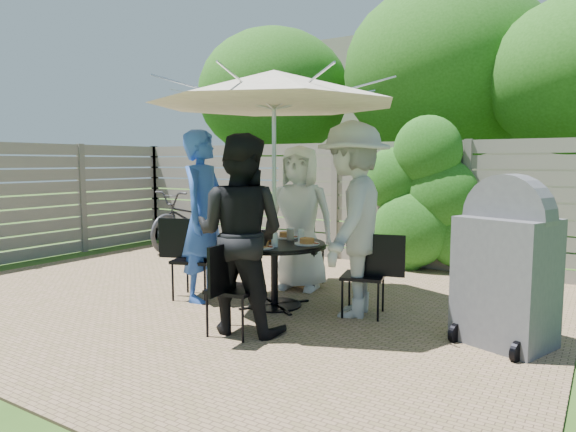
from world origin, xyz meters
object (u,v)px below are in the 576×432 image
Objects in this scene: chair_front at (234,308)px; plate_front at (261,245)px; glass_front at (275,240)px; syrup_jug at (271,234)px; chair_back at (303,264)px; glass_back at (274,232)px; chair_left at (195,275)px; coffee_cup at (290,235)px; person_front at (240,234)px; person_back at (300,218)px; plate_back at (286,236)px; umbrella at (274,88)px; person_right at (352,220)px; patio_table at (274,262)px; person_left at (204,216)px; glass_right at (301,236)px; chair_right at (365,292)px; plate_left at (243,238)px; plate_right at (307,242)px; bbq_grill at (506,269)px; bicycle at (192,219)px.

chair_front is 0.76m from plate_front.
syrup_jug is (-0.23, 0.27, 0.01)m from glass_front.
chair_back is 0.86m from glass_back.
chair_left reaches higher than coffee_cup.
glass_front is at bearing -100.42° from person_front.
glass_back is at bearing 111.76° from plate_front.
person_back reaches higher than chair_back.
umbrella is at bearing -77.85° from plate_back.
person_right is 7.45× the size of plate_back.
patio_table is at bearing -102.30° from coffee_cup.
person_left is 0.99m from glass_front.
glass_right is (-0.58, -0.02, -0.20)m from person_right.
patio_table is at bearing -1.85° from chair_right.
chair_left is (-0.94, -0.20, -2.02)m from umbrella.
patio_table is 0.99m from chair_back.
person_back is 0.92m from plate_left.
plate_back is (-0.89, 0.18, -0.25)m from person_right.
chair_right is (1.15, -0.74, -0.04)m from chair_back.
plate_left is 0.63m from glass_right.
chair_back reaches higher than glass_right.
coffee_cup is at bearing 151.91° from plate_right.
bbq_grill is at bearing -13.32° from chair_left.
person_left is 13.51× the size of glass_front.
glass_right is 4.22m from bicycle.
plate_back is at bearing -166.68° from bbq_grill.
glass_right is at bearing -33.96° from bicycle.
glass_back is 0.10× the size of bbq_grill.
bicycle is at bearing 32.76° from person_left.
chair_front is at bearing -90.04° from person_back.
coffee_cup is (-0.12, 1.05, -0.14)m from person_front.
chair_right reaches higher than plate_left.
chair_back reaches higher than glass_back.
bbq_grill reaches higher than glass_right.
umbrella is 1.51× the size of bicycle.
person_front is (-0.03, 0.13, 0.64)m from chair_front.
syrup_jug is (0.74, 0.21, -0.17)m from person_left.
coffee_cup reaches higher than plate_right.
bicycle is at bearing 147.88° from coffee_cup.
person_right is at bearing -4.62° from coffee_cup.
plate_right is (0.18, 0.89, -0.17)m from person_front.
bicycle is (-3.14, 1.43, 0.23)m from chair_back.
chair_right reaches higher than coffee_cup.
umbrella is at bearing 124.15° from glass_front.
bbq_grill reaches higher than plate_left.
chair_right is 3.22× the size of plate_front.
person_left is (-0.81, -0.17, -1.34)m from umbrella.
person_right reaches higher than person_left.
plate_front is 0.15m from glass_front.
chair_front is 1.21m from glass_right.
chair_right is at bearing -8.30° from plate_back.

